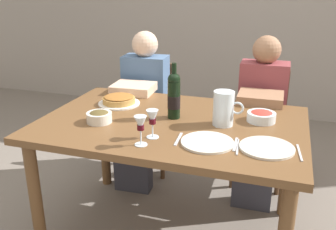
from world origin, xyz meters
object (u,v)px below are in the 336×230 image
at_px(wine_glass_left_diner, 152,119).
at_px(dinner_plate_left_setting, 207,142).
at_px(dining_table, 172,136).
at_px(dinner_plate_right_setting, 267,148).
at_px(water_pitcher, 224,110).
at_px(chair_left, 151,109).
at_px(diner_right, 260,114).
at_px(wine_glass_right_diner, 141,125).
at_px(baked_tart, 119,100).
at_px(diner_left, 141,104).
at_px(chair_right, 261,119).
at_px(salad_bowl, 261,116).
at_px(wine_bottle, 174,95).
at_px(olive_bowl, 99,116).

height_order(wine_glass_left_diner, dinner_plate_left_setting, wine_glass_left_diner).
height_order(dining_table, dinner_plate_right_setting, dinner_plate_right_setting).
bearing_deg(water_pitcher, chair_left, 131.77).
distance_m(dinner_plate_left_setting, diner_right, 0.95).
bearing_deg(wine_glass_left_diner, diner_right, 63.02).
relative_size(wine_glass_left_diner, wine_glass_right_diner, 0.99).
bearing_deg(baked_tart, dinner_plate_left_setting, -32.15).
distance_m(diner_left, chair_right, 0.94).
bearing_deg(wine_glass_left_diner, water_pitcher, 42.67).
distance_m(chair_right, diner_right, 0.26).
bearing_deg(wine_glass_right_diner, wine_glass_left_diner, 78.04).
xyz_separation_m(baked_tart, wine_glass_left_diner, (0.40, -0.44, 0.08)).
distance_m(dinner_plate_left_setting, diner_left, 1.13).
height_order(dining_table, chair_right, chair_right).
height_order(dining_table, dinner_plate_left_setting, dinner_plate_left_setting).
bearing_deg(salad_bowl, dinner_plate_left_setting, -119.89).
bearing_deg(wine_bottle, dinner_plate_left_setting, -48.22).
height_order(wine_glass_left_diner, diner_right, diner_right).
bearing_deg(dinner_plate_left_setting, dinner_plate_right_setting, 5.41).
bearing_deg(wine_glass_left_diner, chair_right, 67.99).
height_order(water_pitcher, chair_right, water_pitcher).
bearing_deg(chair_left, diner_right, 165.21).
distance_m(wine_bottle, diner_left, 0.77).
xyz_separation_m(water_pitcher, olive_bowl, (-0.68, -0.18, -0.05)).
bearing_deg(dining_table, olive_bowl, -159.51).
height_order(olive_bowl, dinner_plate_right_setting, olive_bowl).
xyz_separation_m(wine_glass_left_diner, chair_left, (-0.43, 1.12, -0.37)).
height_order(olive_bowl, diner_right, diner_right).
relative_size(wine_glass_right_diner, dinner_plate_right_setting, 0.57).
xyz_separation_m(dining_table, chair_right, (0.45, 0.91, -0.17)).
xyz_separation_m(wine_glass_right_diner, dinner_plate_left_setting, (0.31, 0.12, -0.10)).
height_order(baked_tart, wine_glass_left_diner, wine_glass_left_diner).
distance_m(baked_tart, wine_glass_right_diner, 0.67).
bearing_deg(dinner_plate_right_setting, diner_left, 139.57).
distance_m(olive_bowl, diner_left, 0.80).
xyz_separation_m(dining_table, dinner_plate_left_setting, (0.26, -0.24, 0.10)).
relative_size(dinner_plate_left_setting, chair_right, 0.30).
distance_m(dinner_plate_right_setting, chair_right, 1.16).
xyz_separation_m(water_pitcher, dinner_plate_right_setting, (0.26, -0.25, -0.08)).
bearing_deg(olive_bowl, salad_bowl, 18.85).
height_order(dinner_plate_left_setting, dinner_plate_right_setting, same).
distance_m(dining_table, wine_glass_left_diner, 0.32).
relative_size(dining_table, chair_right, 1.72).
height_order(dining_table, diner_left, diner_left).
distance_m(wine_bottle, dinner_plate_left_setting, 0.42).
bearing_deg(dining_table, water_pitcher, 6.67).
bearing_deg(wine_glass_right_diner, water_pitcher, 49.56).
bearing_deg(wine_bottle, wine_glass_left_diner, -93.30).
bearing_deg(dinner_plate_right_setting, chair_right, 94.94).
height_order(dining_table, baked_tart, baked_tart).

